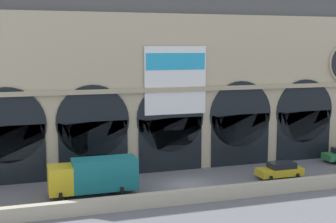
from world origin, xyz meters
TOP-DOWN VIEW (x-y plane):
  - ground_plane at (0.00, 0.00)m, footprint 200.00×200.00m
  - quay_parapet_wall at (0.00, -4.88)m, footprint 90.00×0.70m
  - station_building at (0.04, 7.01)m, footprint 48.37×4.43m
  - box_truck_midwest at (-8.60, -0.37)m, footprint 7.50×2.91m
  - car_mideast at (9.25, -0.76)m, footprint 4.40×2.22m

SIDE VIEW (x-z plane):
  - ground_plane at x=0.00m, z-range 0.00..0.00m
  - quay_parapet_wall at x=0.00m, z-range 0.00..1.13m
  - car_mideast at x=9.25m, z-range 0.03..1.58m
  - box_truck_midwest at x=-8.60m, z-range 0.14..3.26m
  - station_building at x=0.04m, z-range -0.36..19.28m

